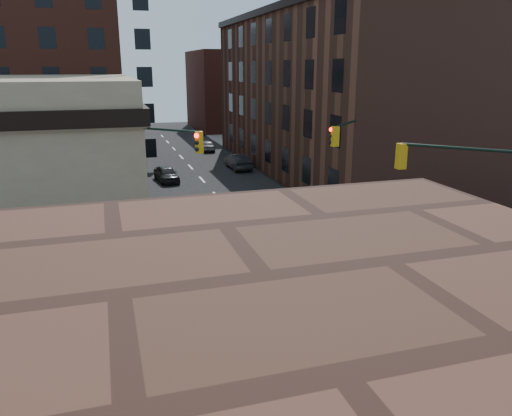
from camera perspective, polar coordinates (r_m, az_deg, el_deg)
ground at (r=24.29m, az=3.83°, el=-7.70°), size 140.00×140.00×0.00m
sidewalk_ne at (r=62.60m, az=13.08°, el=6.65°), size 34.00×54.50×0.15m
commercial_row_ne at (r=48.18m, az=9.16°, el=12.49°), size 14.00×34.00×14.00m
filler_nw at (r=83.18m, az=-23.12°, el=13.51°), size 20.00×18.00×16.00m
filler_ne at (r=81.88m, az=-1.36°, el=13.31°), size 16.00×16.00×12.00m
signal_pole_se at (r=21.35m, az=24.91°, el=0.58°), size 5.40×5.27×8.00m
signal_pole_nw at (r=26.75m, az=-12.00°, el=3.97°), size 3.58×3.67×8.00m
signal_pole_ne at (r=30.05m, az=10.85°, el=5.32°), size 3.67×3.58×8.00m
tree_ne_near at (r=49.67m, az=1.41°, el=8.71°), size 3.00×3.00×4.85m
tree_ne_far at (r=57.27m, az=-1.14°, el=9.67°), size 3.00×3.00×4.85m
police_car at (r=27.12m, az=2.94°, el=-3.49°), size 5.15×4.60×1.44m
pickup at (r=30.89m, az=-12.12°, el=-1.17°), size 6.14×3.15×1.66m
parked_car_wnear at (r=44.21m, az=-10.21°, el=3.86°), size 2.12×4.14×1.35m
parked_car_wfar at (r=51.73m, az=-13.82°, el=5.53°), size 2.27×5.02×1.60m
parked_car_wdeep at (r=68.21m, az=-13.44°, el=7.89°), size 2.41×5.01×1.41m
parked_car_enear at (r=48.93m, az=-2.09°, el=5.36°), size 1.76×4.65×1.52m
parked_car_efar at (r=60.02m, az=-5.59°, el=7.14°), size 1.67×3.79×1.27m
pedestrian_a at (r=28.14m, az=-14.82°, el=-2.52°), size 0.80×0.69×1.84m
pedestrian_b at (r=30.08m, az=-20.19°, el=-1.64°), size 1.05×0.86×2.00m
pedestrian_c at (r=28.73m, az=-26.10°, el=-3.51°), size 0.98×0.92×1.63m
barrel_road at (r=30.21m, az=4.34°, el=-1.85°), size 0.74×0.74×1.05m
barrel_bank at (r=28.47m, az=-5.15°, el=-3.17°), size 0.65×0.65×0.88m
barricade_se_a at (r=22.74m, az=24.73°, el=-9.14°), size 0.91×1.44×1.00m
barricade_nw_a at (r=28.88m, az=-13.31°, el=-2.83°), size 1.40×0.85×0.99m
barricade_nw_b at (r=30.17m, az=-17.07°, el=-2.46°), size 1.21×0.80×0.84m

